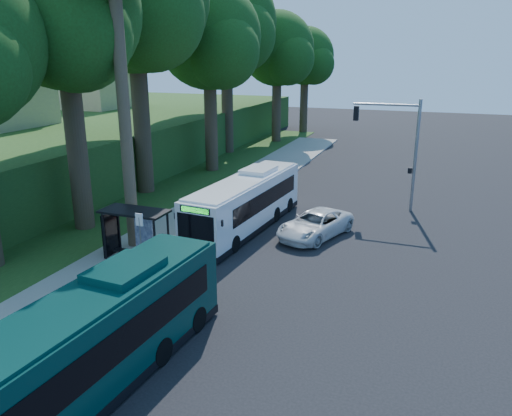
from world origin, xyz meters
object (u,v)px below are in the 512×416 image
at_px(bus_shelter, 133,224).
at_px(teal_bus, 90,342).
at_px(white_bus, 246,202).
at_px(pickup, 315,224).

xyz_separation_m(bus_shelter, teal_bus, (4.53, -8.92, -0.18)).
distance_m(white_bus, pickup, 4.10).
bearing_deg(white_bus, teal_bus, -81.39).
relative_size(teal_bus, pickup, 2.24).
height_order(white_bus, teal_bus, teal_bus).
distance_m(bus_shelter, teal_bus, 10.01).
xyz_separation_m(bus_shelter, pickup, (7.47, 6.10, -1.10)).
bearing_deg(bus_shelter, pickup, 39.23).
bearing_deg(white_bus, bus_shelter, -115.16).
bearing_deg(bus_shelter, teal_bus, -63.09).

